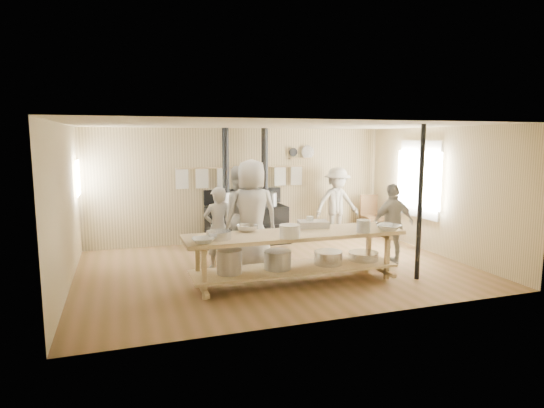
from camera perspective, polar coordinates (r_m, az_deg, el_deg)
name	(u,v)px	position (r m, az deg, el deg)	size (l,w,h in m)	color
ground	(277,268)	(8.43, 0.62, -8.08)	(7.00, 7.00, 0.00)	brown
room_shell	(277,180)	(8.13, 0.64, 2.97)	(7.00, 7.00, 7.00)	tan
window_right	(420,179)	(10.31, 18.06, 2.98)	(0.09, 1.50, 1.65)	beige
left_opening	(78,178)	(9.71, -23.17, 3.03)	(0.00, 0.90, 0.90)	white
stove	(246,221)	(10.28, -3.28, -2.15)	(1.90, 0.75, 2.60)	black
towel_rail	(243,174)	(10.42, -3.70, 3.74)	(3.00, 0.04, 0.47)	tan
back_wall_shelf	(302,154)	(10.90, 3.75, 6.28)	(0.63, 0.14, 0.32)	tan
prep_table	(294,252)	(7.48, 2.83, -6.08)	(3.60, 0.90, 0.85)	tan
support_post	(420,203)	(7.93, 18.09, 0.09)	(0.08, 0.08, 2.60)	black
cook_far_left	(218,228)	(8.36, -6.80, -2.97)	(0.55, 0.36, 1.50)	#9D968B
cook_left	(237,214)	(8.84, -4.37, -1.20)	(0.90, 0.70, 1.85)	#9D968B
cook_center	(252,215)	(8.23, -2.58, -1.33)	(0.98, 0.64, 2.00)	#9D968B
cook_right	(393,224)	(8.86, 14.91, -2.47)	(0.90, 0.37, 1.53)	#9D968B
cook_by_window	(337,203)	(10.85, 8.15, 0.09)	(1.10, 0.63, 1.70)	#9D968B
chair	(372,224)	(11.42, 12.42, -2.45)	(0.49, 0.49, 0.99)	#4F371F
bowl_white_a	(203,240)	(6.72, -8.62, -4.54)	(0.33, 0.33, 0.08)	white
bowl_steel_a	(247,228)	(7.48, -3.15, -3.05)	(0.35, 0.35, 0.11)	silver
bowl_white_b	(389,228)	(7.81, 14.48, -2.89)	(0.38, 0.38, 0.09)	white
bowl_steel_b	(385,226)	(7.92, 13.96, -2.72)	(0.30, 0.30, 0.09)	silver
roasting_pan	(313,224)	(7.87, 5.17, -2.51)	(0.50, 0.33, 0.11)	#B2B2B7
mixing_bowl_large	(219,235)	(6.97, -6.70, -3.89)	(0.38, 0.38, 0.12)	silver
bucket_galv	(363,226)	(7.55, 11.39, -2.73)	(0.22, 0.22, 0.21)	gray
deep_bowl_enamel	(290,231)	(7.01, 2.25, -3.43)	(0.32, 0.32, 0.20)	white
pitcher	(310,222)	(7.84, 4.77, -2.24)	(0.12, 0.12, 0.19)	white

